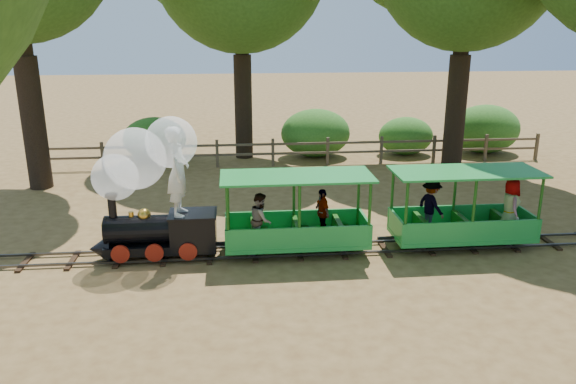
{
  "coord_description": "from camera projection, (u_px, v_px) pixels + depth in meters",
  "views": [
    {
      "loc": [
        -2.4,
        -11.73,
        5.08
      ],
      "look_at": [
        -1.19,
        0.5,
        1.3
      ],
      "focal_mm": 35.0,
      "sensor_mm": 36.0,
      "label": 1
    }
  ],
  "objects": [
    {
      "name": "ground",
      "position": [
        342.0,
        251.0,
        12.88
      ],
      "size": [
        90.0,
        90.0,
        0.0
      ],
      "primitive_type": "plane",
      "color": "#9C7743",
      "rests_on": "ground"
    },
    {
      "name": "track",
      "position": [
        342.0,
        248.0,
        12.86
      ],
      "size": [
        22.0,
        1.0,
        0.1
      ],
      "color": "#3F3D3A",
      "rests_on": "ground"
    },
    {
      "name": "locomotive",
      "position": [
        148.0,
        179.0,
        12.01
      ],
      "size": [
        2.8,
        1.32,
        3.22
      ],
      "color": "black",
      "rests_on": "ground"
    },
    {
      "name": "carriage_front",
      "position": [
        293.0,
        223.0,
        12.52
      ],
      "size": [
        3.33,
        1.36,
        1.73
      ],
      "color": "green",
      "rests_on": "track"
    },
    {
      "name": "carriage_rear",
      "position": [
        464.0,
        214.0,
        12.94
      ],
      "size": [
        3.33,
        1.4,
        1.73
      ],
      "color": "green",
      "rests_on": "track"
    },
    {
      "name": "fence",
      "position": [
        300.0,
        150.0,
        20.32
      ],
      "size": [
        18.1,
        0.1,
        1.0
      ],
      "color": "brown",
      "rests_on": "ground"
    },
    {
      "name": "shrub_west",
      "position": [
        155.0,
        139.0,
        20.99
      ],
      "size": [
        2.35,
        1.81,
        1.63
      ],
      "primitive_type": "ellipsoid",
      "color": "#2D6B1E",
      "rests_on": "ground"
    },
    {
      "name": "shrub_mid_w",
      "position": [
        316.0,
        133.0,
        21.53
      ],
      "size": [
        2.66,
        2.05,
        1.84
      ],
      "primitive_type": "ellipsoid",
      "color": "#2D6B1E",
      "rests_on": "ground"
    },
    {
      "name": "shrub_mid_e",
      "position": [
        406.0,
        136.0,
        21.91
      ],
      "size": [
        2.13,
        1.64,
        1.48
      ],
      "primitive_type": "ellipsoid",
      "color": "#2D6B1E",
      "rests_on": "ground"
    },
    {
      "name": "shrub_east",
      "position": [
        485.0,
        129.0,
        22.15
      ],
      "size": [
        2.76,
        2.12,
        1.91
      ],
      "primitive_type": "ellipsoid",
      "color": "#2D6B1E",
      "rests_on": "ground"
    }
  ]
}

